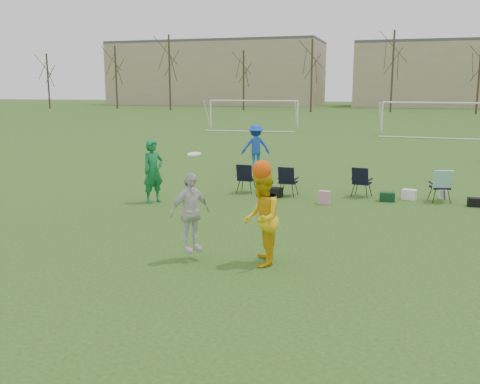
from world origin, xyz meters
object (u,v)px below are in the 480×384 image
(fielder_green_near, at_px, (153,171))
(goal_left, at_px, (253,107))
(goal_mid, at_px, (435,109))
(center_contest, at_px, (238,215))
(fielder_blue, at_px, (256,147))

(fielder_green_near, distance_m, goal_left, 28.75)
(goal_mid, bearing_deg, center_contest, -95.36)
(fielder_green_near, height_order, center_contest, center_contest)
(goal_left, bearing_deg, fielder_green_near, -85.53)
(fielder_blue, bearing_deg, goal_left, -99.46)
(goal_left, bearing_deg, goal_mid, -13.13)
(center_contest, height_order, goal_left, goal_left)
(center_contest, bearing_deg, goal_mid, 80.64)
(fielder_green_near, relative_size, goal_left, 0.26)
(fielder_green_near, relative_size, goal_mid, 0.26)
(fielder_green_near, relative_size, fielder_blue, 1.00)
(goal_left, xyz_separation_m, goal_mid, (14.00, -2.00, 0.00))
(fielder_blue, relative_size, goal_left, 0.26)
(fielder_green_near, relative_size, center_contest, 0.83)
(fielder_blue, bearing_deg, goal_mid, -138.83)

